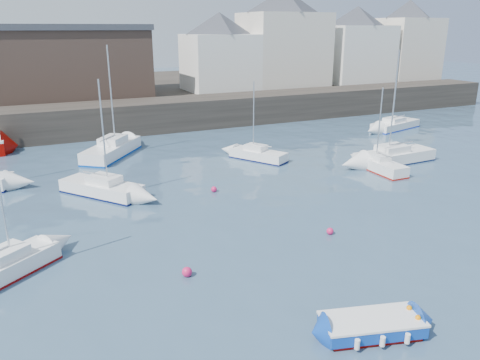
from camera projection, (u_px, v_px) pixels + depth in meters
name	position (u px, v px, depth m)	size (l,w,h in m)	color
water	(373.00, 307.00, 17.77)	(220.00, 220.00, 0.00)	#2D4760
quay_wall	(145.00, 116.00, 47.47)	(90.00, 5.00, 3.00)	#28231E
land_strip	(112.00, 95.00, 63.02)	(90.00, 32.00, 2.80)	#28231E
bldg_east_a	(284.00, 38.00, 59.22)	(13.36, 13.36, 11.80)	beige
bldg_east_b	(356.00, 44.00, 63.48)	(11.88, 11.88, 9.95)	white
bldg_east_c	(407.00, 40.00, 66.92)	(11.14, 11.14, 10.95)	beige
bldg_east_d	(220.00, 51.00, 55.64)	(11.14, 11.14, 8.95)	white
warehouse	(69.00, 61.00, 50.37)	(16.40, 10.40, 7.60)	#3D2D26
blue_dinghy	(372.00, 325.00, 16.04)	(3.75, 2.35, 0.66)	#850500
sailboat_a	(3.00, 268.00, 19.70)	(4.89, 4.27, 6.44)	white
sailboat_b	(102.00, 188.00, 29.43)	(4.85, 5.56, 7.25)	white
sailboat_c	(380.00, 165.00, 34.34)	(1.53, 4.61, 6.05)	white
sailboat_d	(394.00, 156.00, 36.48)	(6.80, 2.42, 8.58)	white
sailboat_f	(258.00, 154.00, 37.29)	(3.70, 4.85, 6.15)	white
sailboat_g	(395.00, 125.00, 48.53)	(6.49, 3.52, 7.84)	white
sailboat_h	(112.00, 149.00, 38.29)	(5.86, 6.77, 8.79)	white
buoy_near	(187.00, 276.00, 19.94)	(0.44, 0.44, 0.44)	#D91C5A
buoy_mid	(330.00, 234.00, 23.98)	(0.36, 0.36, 0.36)	#D91C5A
buoy_far	(214.00, 192.00, 30.14)	(0.38, 0.38, 0.38)	#D91C5A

